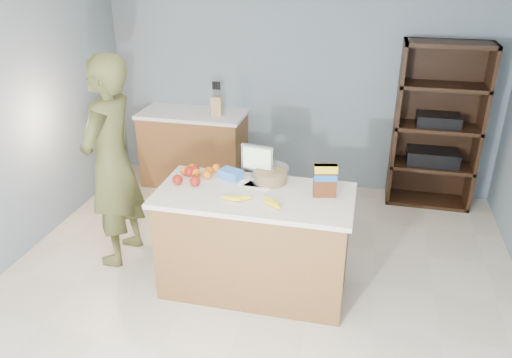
% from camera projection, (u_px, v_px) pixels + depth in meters
% --- Properties ---
extents(floor, '(4.50, 5.00, 0.02)m').
position_uv_depth(floor, '(246.00, 308.00, 4.04)').
color(floor, beige).
rests_on(floor, ground).
extents(walls, '(4.52, 5.02, 2.51)m').
position_uv_depth(walls, '(244.00, 112.00, 3.34)').
color(walls, slate).
rests_on(walls, ground).
extents(counter_peninsula, '(1.56, 0.76, 0.90)m').
position_uv_depth(counter_peninsula, '(255.00, 245.00, 4.13)').
color(counter_peninsula, brown).
rests_on(counter_peninsula, ground).
extents(back_cabinet, '(1.24, 0.62, 0.90)m').
position_uv_depth(back_cabinet, '(194.00, 148.00, 6.04)').
color(back_cabinet, brown).
rests_on(back_cabinet, ground).
extents(shelving_unit, '(0.90, 0.40, 1.80)m').
position_uv_depth(shelving_unit, '(436.00, 129.00, 5.43)').
color(shelving_unit, black).
rests_on(shelving_unit, ground).
extents(person, '(0.48, 0.71, 1.90)m').
position_uv_depth(person, '(112.00, 163.00, 4.35)').
color(person, '#4D4E26').
rests_on(person, ground).
extents(knife_block, '(0.12, 0.10, 0.31)m').
position_uv_depth(knife_block, '(217.00, 105.00, 5.70)').
color(knife_block, tan).
rests_on(knife_block, back_cabinet).
extents(envelopes, '(0.29, 0.18, 0.00)m').
position_uv_depth(envelopes, '(255.00, 185.00, 4.06)').
color(envelopes, white).
rests_on(envelopes, counter_peninsula).
extents(bananas, '(0.50, 0.19, 0.04)m').
position_uv_depth(bananas, '(254.00, 200.00, 3.77)').
color(bananas, yellow).
rests_on(bananas, counter_peninsula).
extents(apples, '(0.23, 0.30, 0.09)m').
position_uv_depth(apples, '(189.00, 176.00, 4.12)').
color(apples, maroon).
rests_on(apples, counter_peninsula).
extents(oranges, '(0.31, 0.22, 0.07)m').
position_uv_depth(oranges, '(200.00, 170.00, 4.23)').
color(oranges, orange).
rests_on(oranges, counter_peninsula).
extents(blue_carton, '(0.21, 0.18, 0.08)m').
position_uv_depth(blue_carton, '(231.00, 174.00, 4.15)').
color(blue_carton, blue).
rests_on(blue_carton, counter_peninsula).
extents(salad_bowl, '(0.30, 0.30, 0.13)m').
position_uv_depth(salad_bowl, '(270.00, 175.00, 4.10)').
color(salad_bowl, '#267219').
rests_on(salad_bowl, counter_peninsula).
extents(tv, '(0.28, 0.12, 0.28)m').
position_uv_depth(tv, '(258.00, 159.00, 4.14)').
color(tv, silver).
rests_on(tv, counter_peninsula).
extents(cereal_box, '(0.19, 0.10, 0.26)m').
position_uv_depth(cereal_box, '(325.00, 178.00, 3.81)').
color(cereal_box, '#592B14').
rests_on(cereal_box, counter_peninsula).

